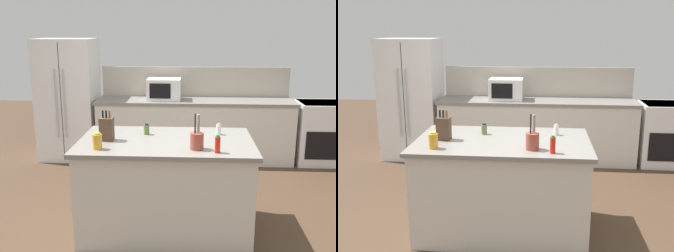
# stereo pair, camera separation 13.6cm
# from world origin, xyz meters

# --- Properties ---
(ground_plane) EXTENTS (14.00, 14.00, 0.00)m
(ground_plane) POSITION_xyz_m (0.00, 0.00, 0.00)
(ground_plane) COLOR #473323
(back_counter_run) EXTENTS (2.96, 0.66, 0.94)m
(back_counter_run) POSITION_xyz_m (0.30, 2.20, 0.47)
(back_counter_run) COLOR beige
(back_counter_run) RESTS_ON ground_plane
(wall_backsplash) EXTENTS (2.92, 0.03, 0.46)m
(wall_backsplash) POSITION_xyz_m (0.30, 2.52, 1.17)
(wall_backsplash) COLOR #B2A899
(wall_backsplash) RESTS_ON back_counter_run
(kitchen_island) EXTENTS (1.68, 1.03, 0.94)m
(kitchen_island) POSITION_xyz_m (0.00, 0.00, 0.47)
(kitchen_island) COLOR beige
(kitchen_island) RESTS_ON ground_plane
(refrigerator) EXTENTS (0.86, 0.75, 1.84)m
(refrigerator) POSITION_xyz_m (-1.65, 2.25, 0.92)
(refrigerator) COLOR white
(refrigerator) RESTS_ON ground_plane
(range_oven) EXTENTS (0.76, 0.65, 0.92)m
(range_oven) POSITION_xyz_m (2.20, 2.20, 0.47)
(range_oven) COLOR white
(range_oven) RESTS_ON ground_plane
(microwave) EXTENTS (0.50, 0.39, 0.31)m
(microwave) POSITION_xyz_m (-0.17, 2.20, 1.10)
(microwave) COLOR white
(microwave) RESTS_ON back_counter_run
(knife_block) EXTENTS (0.13, 0.10, 0.29)m
(knife_block) POSITION_xyz_m (-0.56, -0.04, 1.05)
(knife_block) COLOR #4C3828
(knife_block) RESTS_ON kitchen_island
(utensil_crock) EXTENTS (0.12, 0.12, 0.32)m
(utensil_crock) POSITION_xyz_m (0.29, -0.29, 1.02)
(utensil_crock) COLOR brown
(utensil_crock) RESTS_ON kitchen_island
(salt_shaker) EXTENTS (0.05, 0.05, 0.11)m
(salt_shaker) POSITION_xyz_m (0.52, 0.22, 0.99)
(salt_shaker) COLOR silver
(salt_shaker) RESTS_ON kitchen_island
(honey_jar) EXTENTS (0.08, 0.08, 0.15)m
(honey_jar) POSITION_xyz_m (-0.59, -0.33, 1.01)
(honey_jar) COLOR gold
(honey_jar) RESTS_ON kitchen_island
(hot_sauce_bottle) EXTENTS (0.05, 0.05, 0.16)m
(hot_sauce_bottle) POSITION_xyz_m (0.47, -0.38, 1.02)
(hot_sauce_bottle) COLOR red
(hot_sauce_bottle) RESTS_ON kitchen_island
(spice_jar_oregano) EXTENTS (0.06, 0.06, 0.11)m
(spice_jar_oregano) POSITION_xyz_m (-0.21, 0.19, 0.99)
(spice_jar_oregano) COLOR #567038
(spice_jar_oregano) RESTS_ON kitchen_island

